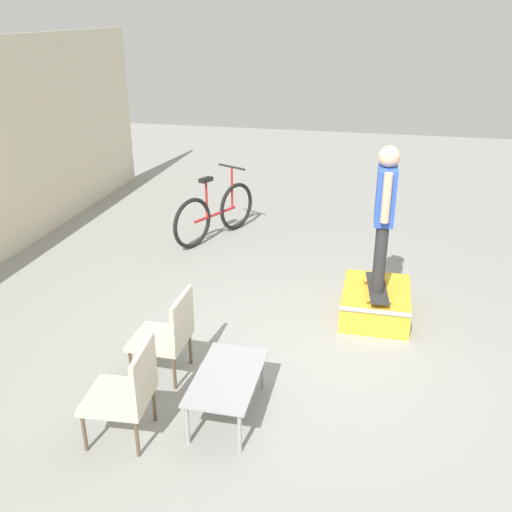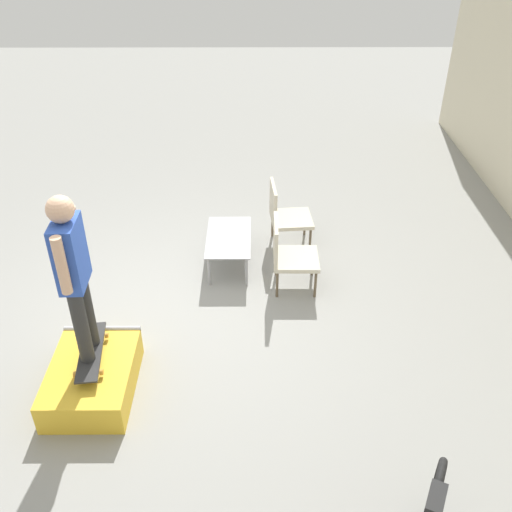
% 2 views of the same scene
% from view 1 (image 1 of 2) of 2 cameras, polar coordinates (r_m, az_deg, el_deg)
% --- Properties ---
extents(ground_plane, '(24.00, 24.00, 0.00)m').
position_cam_1_polar(ground_plane, '(6.01, 5.64, -10.05)').
color(ground_plane, gray).
extents(skate_ramp_box, '(1.07, 0.76, 0.34)m').
position_cam_1_polar(skate_ramp_box, '(6.82, 11.87, -4.56)').
color(skate_ramp_box, gold).
rests_on(skate_ramp_box, ground_plane).
extents(skateboard_on_ramp, '(0.82, 0.32, 0.07)m').
position_cam_1_polar(skateboard_on_ramp, '(6.63, 12.01, -3.12)').
color(skateboard_on_ramp, '#2D2D2D').
rests_on(skateboard_on_ramp, skate_ramp_box).
extents(person_skater, '(0.57, 0.23, 1.61)m').
position_cam_1_polar(person_skater, '(6.27, 12.73, 4.70)').
color(person_skater, '#2D2D2D').
rests_on(person_skater, skateboard_on_ramp).
extents(coffee_table, '(0.98, 0.54, 0.40)m').
position_cam_1_polar(coffee_table, '(5.05, -2.90, -12.26)').
color(coffee_table, '#9E9EA3').
rests_on(coffee_table, ground_plane).
extents(patio_chair_left, '(0.56, 0.56, 0.87)m').
position_cam_1_polar(patio_chair_left, '(4.85, -12.66, -12.90)').
color(patio_chair_left, brown).
rests_on(patio_chair_left, ground_plane).
extents(patio_chair_right, '(0.53, 0.53, 0.87)m').
position_cam_1_polar(patio_chair_right, '(5.55, -8.73, -7.56)').
color(patio_chair_right, brown).
rests_on(patio_chair_right, ground_plane).
extents(bicycle, '(1.63, 0.83, 1.07)m').
position_cam_1_polar(bicycle, '(8.88, -4.09, 4.30)').
color(bicycle, black).
rests_on(bicycle, ground_plane).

